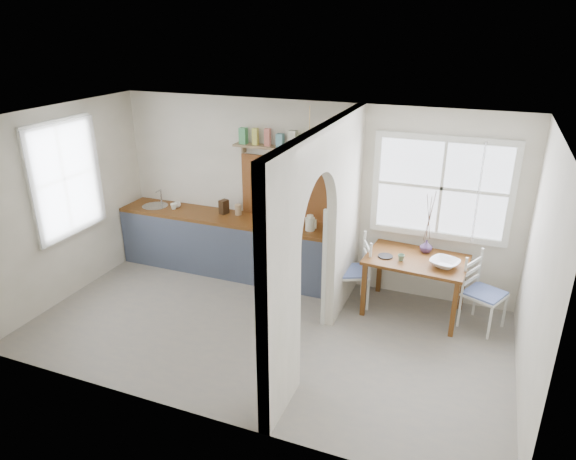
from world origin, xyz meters
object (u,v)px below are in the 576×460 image
(kettle, at_px, (310,223))
(vase, at_px, (426,246))
(chair_left, at_px, (351,271))
(dining_table, at_px, (414,285))
(chair_right, at_px, (485,293))

(kettle, bearing_deg, vase, -14.41)
(chair_left, xyz_separation_m, kettle, (-0.66, 0.19, 0.52))
(vase, bearing_deg, dining_table, -108.26)
(chair_right, bearing_deg, vase, 95.21)
(vase, bearing_deg, chair_right, -19.53)
(dining_table, relative_size, chair_left, 1.29)
(chair_right, distance_m, vase, 0.92)
(chair_left, height_order, vase, chair_left)
(kettle, bearing_deg, chair_left, -34.97)
(dining_table, distance_m, kettle, 1.61)
(chair_left, distance_m, chair_right, 1.69)
(dining_table, bearing_deg, chair_right, 1.48)
(chair_right, relative_size, kettle, 4.38)
(chair_right, bearing_deg, kettle, 110.64)
(dining_table, xyz_separation_m, chair_left, (-0.83, -0.07, 0.10))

